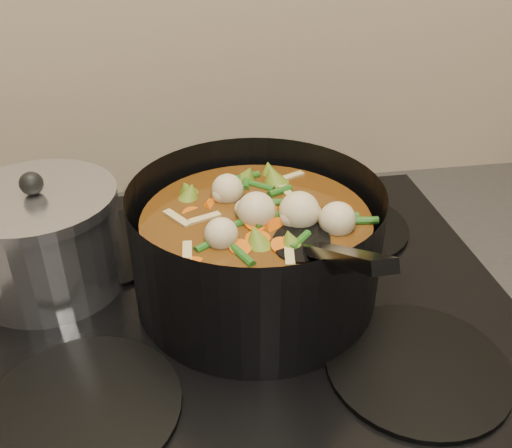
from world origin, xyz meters
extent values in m
cube|color=black|center=(0.00, 1.93, 0.89)|extent=(2.64, 0.64, 0.05)
cube|color=black|center=(0.00, 1.93, 0.92)|extent=(0.62, 0.54, 0.02)
cylinder|color=black|center=(-0.16, 1.80, 0.93)|extent=(0.18, 0.18, 0.01)
cylinder|color=black|center=(0.16, 1.80, 0.93)|extent=(0.18, 0.18, 0.01)
cylinder|color=black|center=(-0.16, 2.06, 0.93)|extent=(0.18, 0.18, 0.01)
cylinder|color=black|center=(0.16, 2.06, 0.93)|extent=(0.18, 0.18, 0.01)
cylinder|color=black|center=(0.02, 1.94, 1.00)|extent=(0.31, 0.31, 0.14)
cylinder|color=black|center=(0.02, 1.94, 0.93)|extent=(0.27, 0.27, 0.01)
cylinder|color=#4E2D0D|center=(0.02, 1.94, 0.99)|extent=(0.25, 0.25, 0.09)
cylinder|color=#BF5108|center=(0.06, 1.94, 1.03)|extent=(0.03, 0.03, 0.02)
cylinder|color=#BF5108|center=(0.06, 1.99, 1.03)|extent=(0.04, 0.04, 0.02)
cylinder|color=#BF5108|center=(0.00, 2.03, 1.03)|extent=(0.04, 0.04, 0.02)
cylinder|color=#BF5108|center=(-0.02, 1.96, 1.03)|extent=(0.03, 0.03, 0.02)
cylinder|color=#BF5108|center=(-0.05, 1.91, 1.03)|extent=(0.04, 0.03, 0.02)
cylinder|color=#BF5108|center=(0.01, 1.91, 1.03)|extent=(0.04, 0.04, 0.02)
cylinder|color=#BF5108|center=(0.06, 1.89, 1.03)|extent=(0.03, 0.04, 0.02)
cylinder|color=#BF5108|center=(0.12, 1.94, 1.03)|extent=(0.03, 0.03, 0.02)
cylinder|color=#BF5108|center=(0.06, 1.98, 1.03)|extent=(0.04, 0.04, 0.02)
cylinder|color=#BF5108|center=(0.01, 2.02, 1.03)|extent=(0.04, 0.04, 0.02)
cylinder|color=#BF5108|center=(-0.01, 1.96, 1.03)|extent=(0.03, 0.03, 0.02)
cylinder|color=#BF5108|center=(-0.04, 1.92, 1.03)|extent=(0.04, 0.04, 0.02)
sphere|color=beige|center=(0.08, 1.94, 1.04)|extent=(0.04, 0.04, 0.04)
sphere|color=beige|center=(0.02, 2.00, 1.04)|extent=(0.04, 0.04, 0.04)
sphere|color=beige|center=(-0.03, 1.94, 1.04)|extent=(0.04, 0.04, 0.04)
sphere|color=beige|center=(0.03, 1.89, 1.04)|extent=(0.04, 0.04, 0.04)
sphere|color=beige|center=(0.08, 1.95, 1.04)|extent=(0.04, 0.04, 0.04)
cone|color=olive|center=(-0.04, 1.89, 1.04)|extent=(0.04, 0.04, 0.03)
cone|color=olive|center=(0.05, 1.87, 1.04)|extent=(0.04, 0.04, 0.03)
cone|color=olive|center=(0.10, 1.95, 1.04)|extent=(0.04, 0.04, 0.03)
cone|color=olive|center=(0.04, 2.02, 1.04)|extent=(0.04, 0.04, 0.03)
cone|color=olive|center=(-0.04, 1.98, 1.04)|extent=(0.04, 0.04, 0.03)
cone|color=olive|center=(-0.04, 1.89, 1.04)|extent=(0.04, 0.04, 0.03)
cone|color=olive|center=(0.05, 1.87, 1.04)|extent=(0.04, 0.04, 0.03)
cylinder|color=#205D1B|center=(0.05, 1.97, 1.04)|extent=(0.01, 0.04, 0.01)
cylinder|color=#205D1B|center=(0.00, 2.03, 1.04)|extent=(0.03, 0.03, 0.01)
cylinder|color=#205D1B|center=(-0.05, 1.98, 1.04)|extent=(0.04, 0.02, 0.01)
cylinder|color=#205D1B|center=(-0.03, 1.92, 1.04)|extent=(0.02, 0.04, 0.01)
cylinder|color=#205D1B|center=(0.01, 1.90, 1.04)|extent=(0.02, 0.04, 0.01)
cylinder|color=#205D1B|center=(0.08, 1.87, 1.04)|extent=(0.04, 0.02, 0.01)
cylinder|color=#205D1B|center=(0.10, 1.94, 1.04)|extent=(0.03, 0.03, 0.01)
cylinder|color=#205D1B|center=(0.06, 1.99, 1.04)|extent=(0.01, 0.04, 0.01)
cylinder|color=#205D1B|center=(0.01, 1.98, 1.04)|extent=(0.03, 0.03, 0.01)
cylinder|color=#205D1B|center=(-0.06, 1.99, 1.04)|extent=(0.04, 0.02, 0.01)
cylinder|color=#205D1B|center=(-0.05, 1.91, 1.04)|extent=(0.02, 0.04, 0.01)
cylinder|color=#205D1B|center=(0.01, 1.89, 1.04)|extent=(0.02, 0.04, 0.01)
cube|color=tan|center=(-0.03, 1.98, 1.04)|extent=(0.04, 0.01, 0.00)
cube|color=tan|center=(-0.03, 1.90, 1.04)|extent=(0.02, 0.04, 0.00)
cube|color=tan|center=(0.05, 1.88, 1.04)|extent=(0.04, 0.03, 0.00)
cube|color=tan|center=(0.09, 1.95, 1.04)|extent=(0.04, 0.03, 0.00)
cube|color=tan|center=(0.04, 2.01, 1.04)|extent=(0.03, 0.04, 0.00)
cube|color=tan|center=(-0.03, 1.98, 1.04)|extent=(0.04, 0.02, 0.00)
cube|color=tan|center=(-0.03, 1.90, 1.04)|extent=(0.01, 0.04, 0.00)
ellipsoid|color=black|center=(0.06, 1.89, 1.03)|extent=(0.08, 0.09, 0.01)
cube|color=black|center=(0.07, 1.79, 1.08)|extent=(0.03, 0.16, 0.10)
cylinder|color=silver|center=(-0.21, 2.00, 0.98)|extent=(0.17, 0.17, 0.11)
cylinder|color=silver|center=(-0.21, 2.00, 1.04)|extent=(0.18, 0.18, 0.01)
sphere|color=black|center=(-0.21, 2.00, 1.06)|extent=(0.03, 0.03, 0.03)
camera|label=1|loc=(-0.06, 1.43, 1.35)|focal=40.00mm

